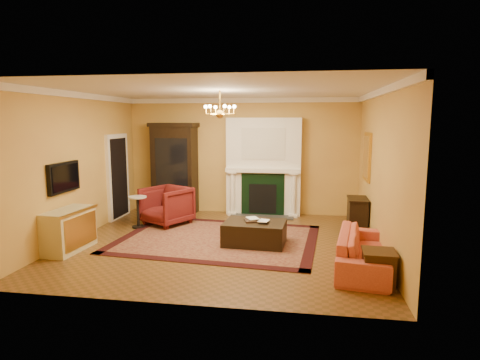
% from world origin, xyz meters
% --- Properties ---
extents(floor, '(6.00, 5.50, 0.02)m').
position_xyz_m(floor, '(0.00, 0.00, -0.01)').
color(floor, brown).
rests_on(floor, ground).
extents(ceiling, '(6.00, 5.50, 0.02)m').
position_xyz_m(ceiling, '(0.00, 0.00, 3.01)').
color(ceiling, silver).
rests_on(ceiling, wall_back).
extents(wall_back, '(6.00, 0.02, 3.00)m').
position_xyz_m(wall_back, '(0.00, 2.76, 1.50)').
color(wall_back, gold).
rests_on(wall_back, floor).
extents(wall_front, '(6.00, 0.02, 3.00)m').
position_xyz_m(wall_front, '(0.00, -2.76, 1.50)').
color(wall_front, gold).
rests_on(wall_front, floor).
extents(wall_left, '(0.02, 5.50, 3.00)m').
position_xyz_m(wall_left, '(-3.01, 0.00, 1.50)').
color(wall_left, gold).
rests_on(wall_left, floor).
extents(wall_right, '(0.02, 5.50, 3.00)m').
position_xyz_m(wall_right, '(3.01, 0.00, 1.50)').
color(wall_right, gold).
rests_on(wall_right, floor).
extents(fireplace, '(1.90, 0.70, 2.50)m').
position_xyz_m(fireplace, '(0.60, 2.57, 1.19)').
color(fireplace, white).
rests_on(fireplace, wall_back).
extents(crown_molding, '(6.00, 5.50, 0.12)m').
position_xyz_m(crown_molding, '(0.00, 0.96, 2.94)').
color(crown_molding, white).
rests_on(crown_molding, ceiling).
extents(doorway, '(0.08, 1.05, 2.10)m').
position_xyz_m(doorway, '(-2.95, 1.70, 1.05)').
color(doorway, white).
rests_on(doorway, wall_left).
extents(tv_panel, '(0.09, 0.95, 0.58)m').
position_xyz_m(tv_panel, '(-2.95, -0.60, 1.35)').
color(tv_panel, black).
rests_on(tv_panel, wall_left).
extents(gilt_mirror, '(0.06, 0.76, 1.05)m').
position_xyz_m(gilt_mirror, '(2.97, 1.40, 1.65)').
color(gilt_mirror, gold).
rests_on(gilt_mirror, wall_right).
extents(chandelier, '(0.63, 0.55, 0.53)m').
position_xyz_m(chandelier, '(-0.00, 0.00, 2.61)').
color(chandelier, gold).
rests_on(chandelier, ceiling).
extents(oriental_rug, '(4.23, 3.32, 0.02)m').
position_xyz_m(oriental_rug, '(-0.11, 0.24, 0.01)').
color(oriental_rug, '#450E10').
rests_on(oriental_rug, floor).
extents(china_cabinet, '(1.17, 0.60, 2.27)m').
position_xyz_m(china_cabinet, '(-1.74, 2.49, 1.13)').
color(china_cabinet, black).
rests_on(china_cabinet, floor).
extents(wingback_armchair, '(1.27, 1.25, 0.98)m').
position_xyz_m(wingback_armchair, '(-1.56, 1.24, 0.49)').
color(wingback_armchair, maroon).
rests_on(wingback_armchair, floor).
extents(pedestal_table, '(0.41, 0.41, 0.73)m').
position_xyz_m(pedestal_table, '(-2.10, 0.85, 0.42)').
color(pedestal_table, black).
rests_on(pedestal_table, floor).
extents(commode, '(0.58, 1.09, 0.79)m').
position_xyz_m(commode, '(-2.73, -0.90, 0.39)').
color(commode, beige).
rests_on(commode, floor).
extents(coral_sofa, '(0.91, 2.12, 0.80)m').
position_xyz_m(coral_sofa, '(2.62, -0.98, 0.40)').
color(coral_sofa, '#D25B42').
rests_on(coral_sofa, floor).
extents(end_table, '(0.46, 0.46, 0.51)m').
position_xyz_m(end_table, '(2.72, -1.71, 0.26)').
color(end_table, '#371D0F').
rests_on(end_table, floor).
extents(console_table, '(0.40, 0.68, 0.75)m').
position_xyz_m(console_table, '(2.78, 1.13, 0.38)').
color(console_table, black).
rests_on(console_table, floor).
extents(leather_ottoman, '(1.23, 0.93, 0.44)m').
position_xyz_m(leather_ottoman, '(0.68, 0.02, 0.24)').
color(leather_ottoman, black).
rests_on(leather_ottoman, oriental_rug).
extents(ottoman_tray, '(0.52, 0.45, 0.03)m').
position_xyz_m(ottoman_tray, '(0.69, 0.09, 0.47)').
color(ottoman_tray, black).
rests_on(ottoman_tray, leather_ottoman).
extents(book_a, '(0.19, 0.12, 0.28)m').
position_xyz_m(book_a, '(0.54, 0.06, 0.63)').
color(book_a, gray).
rests_on(book_a, ottoman_tray).
extents(book_b, '(0.19, 0.06, 0.26)m').
position_xyz_m(book_b, '(0.77, -0.02, 0.62)').
color(book_b, gray).
rests_on(book_b, ottoman_tray).
extents(topiary_left, '(0.18, 0.18, 0.47)m').
position_xyz_m(topiary_left, '(-0.08, 2.53, 1.49)').
color(topiary_left, gray).
rests_on(topiary_left, fireplace).
extents(topiary_right, '(0.15, 0.15, 0.39)m').
position_xyz_m(topiary_right, '(1.36, 2.53, 1.44)').
color(topiary_right, gray).
rests_on(topiary_right, fireplace).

